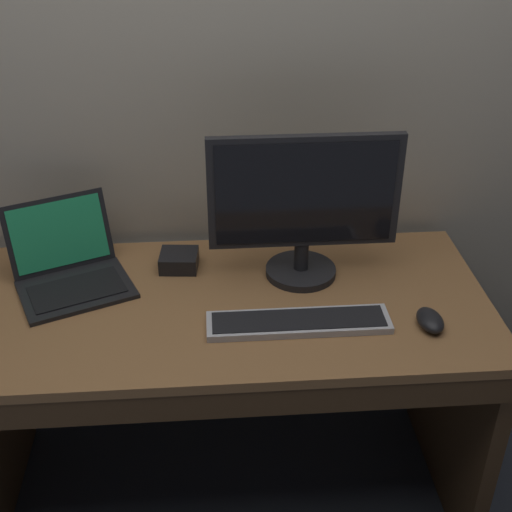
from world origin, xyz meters
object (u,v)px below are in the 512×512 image
at_px(computer_mouse, 430,320).
at_px(external_drive_box, 179,260).
at_px(wired_keyboard, 299,322).
at_px(laptop_black, 70,268).
at_px(external_monitor, 304,207).

relative_size(computer_mouse, external_drive_box, 0.97).
relative_size(wired_keyboard, computer_mouse, 4.50).
relative_size(laptop_black, computer_mouse, 3.64).
xyz_separation_m(laptop_black, computer_mouse, (0.96, -0.28, -0.03)).
bearing_deg(wired_keyboard, external_monitor, 80.83).
height_order(laptop_black, wired_keyboard, laptop_black).
height_order(laptop_black, external_drive_box, laptop_black).
height_order(wired_keyboard, computer_mouse, computer_mouse).
height_order(external_monitor, wired_keyboard, external_monitor).
distance_m(laptop_black, external_drive_box, 0.31).
xyz_separation_m(laptop_black, external_drive_box, (0.31, 0.06, -0.02)).
xyz_separation_m(wired_keyboard, external_drive_box, (-0.32, 0.31, 0.01)).
xyz_separation_m(wired_keyboard, computer_mouse, (0.34, -0.03, 0.01)).
relative_size(laptop_black, wired_keyboard, 0.81).
bearing_deg(wired_keyboard, laptop_black, 157.91).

